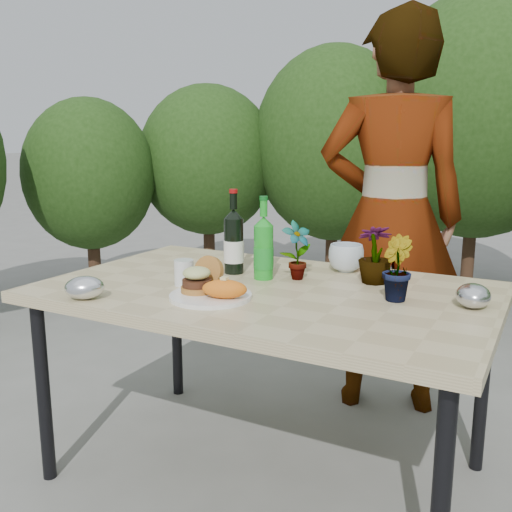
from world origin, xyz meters
The scene contains 18 objects.
ground centered at (0.00, 0.00, 0.00)m, with size 80.00×80.00×0.00m, color slate.
patio_table centered at (0.00, 0.00, 0.69)m, with size 1.60×1.00×0.75m.
shrub_hedge centered at (0.23, 1.82, 1.17)m, with size 6.87×5.19×2.39m.
dinner_plate centered at (-0.10, -0.22, 0.76)m, with size 0.28×0.28×0.01m, color white.
burger_stack centered at (-0.15, -0.20, 0.81)m, with size 0.11×0.16×0.11m.
sweet_potato centered at (-0.03, -0.24, 0.80)m, with size 0.15×0.08×0.06m, color orange.
grilled_veg centered at (-0.08, -0.13, 0.78)m, with size 0.08×0.05×0.03m.
wine_bottle centered at (-0.22, 0.14, 0.87)m, with size 0.08×0.08×0.34m.
sparkling_water centered at (-0.07, 0.11, 0.87)m, with size 0.08×0.08×0.32m.
plastic_cup centered at (-0.28, -0.12, 0.80)m, with size 0.07×0.07×0.10m, color silver.
seedling_left centered at (0.05, 0.16, 0.86)m, with size 0.12×0.08×0.23m, color #22501B.
seedling_mid centered at (0.45, 0.06, 0.86)m, with size 0.12×0.10×0.22m, color #27581E.
seedling_right centered at (0.33, 0.24, 0.86)m, with size 0.12×0.12×0.22m, color #246021.
blue_bowl centered at (0.17, 0.37, 0.81)m, with size 0.14×0.14×0.11m, color silver.
foil_packet_left centered at (-0.47, -0.43, 0.79)m, with size 0.13×0.11×0.08m, color silver.
foil_packet_right centered at (0.70, 0.08, 0.79)m, with size 0.13×0.11×0.08m, color silver.
person centered at (0.23, 0.82, 0.92)m, with size 0.67×0.44×1.84m, color #A06C50.
terracotta_pot centered at (-1.51, 2.03, 0.07)m, with size 0.17×0.17×0.14m.
Camera 1 is at (0.92, -1.79, 1.28)m, focal length 40.00 mm.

